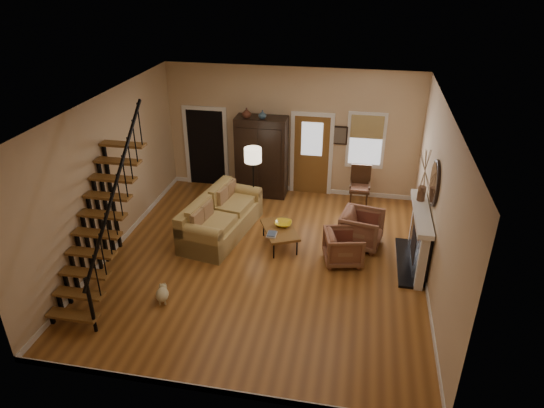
% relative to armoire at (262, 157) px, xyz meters
% --- Properties ---
extents(room, '(7.00, 7.33, 3.30)m').
position_rel_armoire_xyz_m(room, '(0.29, -1.39, 0.46)').
color(room, '#985C26').
rests_on(room, ground).
extents(staircase, '(0.94, 2.80, 3.20)m').
position_rel_armoire_xyz_m(staircase, '(-2.08, -4.45, 0.55)').
color(staircase, brown).
rests_on(staircase, ground).
extents(fireplace, '(0.33, 1.95, 2.30)m').
position_rel_armoire_xyz_m(fireplace, '(3.83, -2.65, -0.31)').
color(fireplace, black).
rests_on(fireplace, ground).
extents(armoire, '(1.30, 0.60, 2.10)m').
position_rel_armoire_xyz_m(armoire, '(0.00, 0.00, 0.00)').
color(armoire, black).
rests_on(armoire, ground).
extents(vase_a, '(0.24, 0.24, 0.25)m').
position_rel_armoire_xyz_m(vase_a, '(-0.35, -0.10, 1.17)').
color(vase_a, '#4C2619').
rests_on(vase_a, armoire).
extents(vase_b, '(0.20, 0.20, 0.21)m').
position_rel_armoire_xyz_m(vase_b, '(0.05, -0.10, 1.16)').
color(vase_b, '#334C60').
rests_on(vase_b, armoire).
extents(sofa, '(1.43, 2.53, 0.89)m').
position_rel_armoire_xyz_m(sofa, '(-0.46, -2.23, -0.61)').
color(sofa, tan).
rests_on(sofa, ground).
extents(coffee_table, '(1.03, 1.25, 0.42)m').
position_rel_armoire_xyz_m(coffee_table, '(0.92, -2.47, -0.84)').
color(coffee_table, brown).
rests_on(coffee_table, ground).
extents(bowl, '(0.37, 0.37, 0.09)m').
position_rel_armoire_xyz_m(bowl, '(0.97, -2.32, -0.59)').
color(bowl, yellow).
rests_on(bowl, coffee_table).
extents(books, '(0.20, 0.27, 0.05)m').
position_rel_armoire_xyz_m(books, '(0.80, -2.77, -0.61)').
color(books, beige).
rests_on(books, coffee_table).
extents(armchair_left, '(0.91, 0.90, 0.70)m').
position_rel_armoire_xyz_m(armchair_left, '(2.31, -2.85, -0.70)').
color(armchair_left, brown).
rests_on(armchair_left, ground).
extents(armchair_right, '(1.02, 1.00, 0.79)m').
position_rel_armoire_xyz_m(armchair_right, '(2.66, -2.11, -0.65)').
color(armchair_right, brown).
rests_on(armchair_right, ground).
extents(floor_lamp, '(0.41, 0.41, 1.76)m').
position_rel_armoire_xyz_m(floor_lamp, '(0.06, -1.25, -0.17)').
color(floor_lamp, black).
rests_on(floor_lamp, ground).
extents(side_chair, '(0.54, 0.54, 1.02)m').
position_rel_armoire_xyz_m(side_chair, '(2.55, -0.20, -0.54)').
color(side_chair, '#3C2413').
rests_on(side_chair, ground).
extents(dog, '(0.34, 0.44, 0.28)m').
position_rel_armoire_xyz_m(dog, '(-0.85, -4.80, -0.91)').
color(dog, beige).
rests_on(dog, ground).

